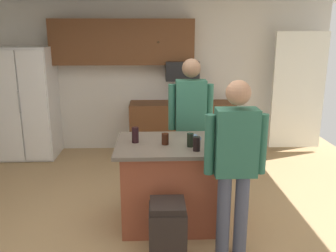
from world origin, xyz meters
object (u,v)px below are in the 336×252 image
glass_pilsner (135,135)px  mug_blue_stoneware (194,139)px  glass_stout_tall (190,140)px  trash_bin (168,233)px  kitchen_island (169,183)px  microwave_over_range (182,71)px  refrigerator (28,103)px  glass_short_whisky (165,139)px  tumbler_amber (197,144)px  person_guest_right (191,117)px  person_elder_center (235,158)px

glass_pilsner → mug_blue_stoneware: bearing=-4.4°
glass_stout_tall → trash_bin: bearing=-113.4°
kitchen_island → microwave_over_range: bearing=82.5°
refrigerator → glass_stout_tall: 3.52m
glass_stout_tall → glass_short_whisky: size_ratio=1.19×
tumbler_amber → trash_bin: (-0.31, -0.46, -0.71)m
person_guest_right → trash_bin: bearing=8.8°
mug_blue_stoneware → refrigerator: bearing=137.2°
glass_pilsner → tumbler_amber: glass_pilsner is taller
glass_stout_tall → refrigerator: bearing=135.2°
glass_pilsner → person_guest_right: bearing=47.3°
trash_bin → mug_blue_stoneware: bearing=66.7°
person_elder_center → glass_stout_tall: bearing=-6.2°
person_elder_center → glass_stout_tall: 0.61m
mug_blue_stoneware → microwave_over_range: bearing=88.7°
kitchen_island → person_guest_right: (0.31, 0.76, 0.56)m
kitchen_island → glass_pilsner: size_ratio=6.76×
kitchen_island → tumbler_amber: (0.27, -0.27, 0.54)m
refrigerator → glass_stout_tall: size_ratio=12.98×
mug_blue_stoneware → glass_pilsner: 0.63m
microwave_over_range → glass_stout_tall: (-0.11, -2.60, -0.44)m
person_guest_right → glass_stout_tall: 0.90m
microwave_over_range → trash_bin: microwave_over_range is taller
glass_pilsner → glass_short_whisky: glass_pilsner is taller
refrigerator → trash_bin: 3.85m
mug_blue_stoneware → glass_stout_tall: 0.13m
glass_stout_tall → person_elder_center: bearing=-53.6°
refrigerator → mug_blue_stoneware: (2.54, -2.36, 0.06)m
microwave_over_range → glass_stout_tall: bearing=-92.4°
refrigerator → kitchen_island: size_ratio=1.63×
person_elder_center → kitchen_island: bearing=-0.0°
refrigerator → person_elder_center: bearing=-46.1°
kitchen_island → glass_pilsner: 0.66m
microwave_over_range → glass_pilsner: bearing=-105.8°
kitchen_island → trash_bin: bearing=-93.5°
refrigerator → person_guest_right: (2.58, -1.58, 0.11)m
mug_blue_stoneware → trash_bin: mug_blue_stoneware is taller
microwave_over_range → glass_short_whisky: bearing=-98.3°
person_guest_right → glass_stout_tall: bearing=16.1°
refrigerator → trash_bin: size_ratio=3.05×
microwave_over_range → kitchen_island: bearing=-97.5°
kitchen_island → mug_blue_stoneware: mug_blue_stoneware is taller
trash_bin → kitchen_island: bearing=86.5°
refrigerator → kitchen_island: refrigerator is taller
refrigerator → microwave_over_range: refrigerator is taller
person_elder_center → glass_short_whisky: person_elder_center is taller
kitchen_island → glass_short_whisky: (-0.04, -0.05, 0.52)m
glass_stout_tall → person_guest_right: bearing=84.1°
trash_bin → glass_pilsner: bearing=112.6°
refrigerator → glass_short_whisky: size_ratio=15.45×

